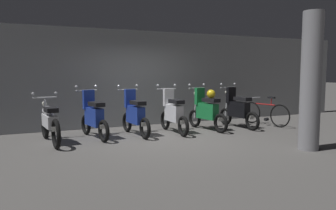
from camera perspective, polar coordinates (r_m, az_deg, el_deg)
name	(u,v)px	position (r m, az deg, el deg)	size (l,w,h in m)	color
ground_plane	(166,139)	(8.18, -0.33, -5.81)	(80.00, 80.00, 0.00)	#565451
back_wall	(134,78)	(10.24, -5.83, 4.53)	(16.00, 0.30, 2.86)	gray
motorbike_slot_0	(50,122)	(8.09, -19.51, -2.73)	(0.59, 1.95, 1.15)	black
motorbike_slot_1	(93,117)	(8.41, -12.57, -1.98)	(0.58, 1.67, 1.29)	black
motorbike_slot_2	(135,115)	(8.63, -5.68, -1.67)	(0.59, 1.68, 1.29)	black
motorbike_slot_3	(173,113)	(8.94, 0.88, -1.39)	(0.59, 1.68, 1.29)	black
motorbike_slot_4	(207,110)	(9.43, 6.59, -0.82)	(0.58, 1.68, 1.29)	black
motorbike_slot_5	(238,110)	(9.99, 11.76, -0.76)	(0.59, 1.68, 1.29)	black
bicycle	(265,113)	(10.64, 16.23, -1.38)	(0.53, 1.70, 0.89)	black
support_pillar	(311,82)	(7.52, 23.15, 3.69)	(0.42, 0.42, 2.86)	gray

